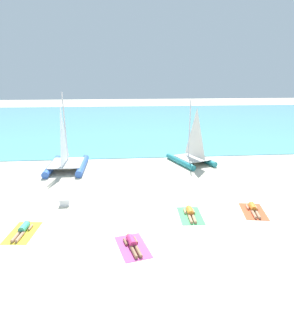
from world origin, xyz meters
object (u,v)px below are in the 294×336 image
towel_center_left (133,247)px  towel_rightmost (253,211)px  sunbather_center_left (132,243)px  sunbather_rightmost (253,209)px  sailboat_blue (66,159)px  sunbather_leftmost (23,229)px  towel_leftmost (23,233)px  sailboat_teal (192,154)px  cooler_box (65,202)px  towel_center_right (190,216)px  sunbather_center_right (190,213)px

towel_center_left → towel_rightmost: 6.77m
sunbather_center_left → sunbather_rightmost: bearing=9.1°
sailboat_blue → sunbather_leftmost: 8.86m
sailboat_blue → towel_center_left: sailboat_blue is taller
towel_leftmost → sunbather_rightmost: 11.11m
sailboat_teal → cooler_box: sailboat_teal is taller
sailboat_teal → sunbather_leftmost: bearing=-156.1°
sailboat_teal → sunbather_center_left: (-5.09, -11.11, -0.59)m
sunbather_leftmost → towel_center_left: bearing=-12.7°
towel_center_left → cooler_box: size_ratio=3.80×
towel_leftmost → sailboat_teal: bearing=44.3°
towel_rightmost → cooler_box: (-9.67, 1.62, 0.17)m
sailboat_blue → towel_leftmost: bearing=-92.4°
sailboat_blue → sailboat_teal: (9.44, 0.75, -0.10)m
towel_center_left → towel_center_right: bearing=39.8°
sailboat_blue → sunbather_rightmost: 13.16m
sailboat_teal → towel_center_left: size_ratio=2.53×
towel_center_left → sunbather_rightmost: 6.81m
towel_leftmost → towel_center_right: size_ratio=1.00×
towel_leftmost → sunbather_center_right: (7.74, 0.98, 0.13)m
cooler_box → sunbather_leftmost: bearing=-117.2°
towel_rightmost → cooler_box: cooler_box is taller
towel_rightmost → towel_center_left: bearing=-157.2°
sailboat_blue → sunbather_center_left: size_ratio=3.53×
sailboat_teal → towel_leftmost: size_ratio=2.53×
towel_leftmost → towel_center_left: same height
towel_leftmost → towel_center_right: bearing=6.7°
sailboat_teal → towel_leftmost: (-9.87, -9.64, -0.71)m
sunbather_center_left → towel_center_right: size_ratio=0.82×
sailboat_blue → towel_rightmost: 13.19m
sailboat_blue → towel_leftmost: 8.94m
towel_leftmost → sunbather_leftmost: sunbather_leftmost is taller
sailboat_teal → towel_center_left: (-5.08, -11.18, -0.71)m
towel_leftmost → sunbather_center_right: 7.81m
sailboat_blue → towel_rightmost: (10.60, -7.81, -0.81)m
towel_rightmost → sunbather_center_left: bearing=-157.8°
sailboat_teal → cooler_box: bearing=-161.0°
sunbather_center_right → towel_center_right: bearing=-90.0°
sunbather_leftmost → towel_center_right: bearing=12.1°
towel_center_left → cooler_box: bearing=129.0°
sailboat_teal → cooler_box: size_ratio=9.63×
sailboat_blue → towel_leftmost: size_ratio=2.89×
sailboat_blue → towel_center_right: sailboat_blue is taller
sailboat_blue → sunbather_rightmost: (10.62, -7.74, -0.69)m
towel_center_right → sunbather_leftmost: bearing=-173.7°
sailboat_teal → sunbather_leftmost: sailboat_teal is taller
sunbather_center_left → sunbather_center_right: bearing=26.1°
sunbather_center_right → towel_rightmost: (3.29, 0.10, -0.13)m
sunbather_center_left → sailboat_blue: bearing=99.2°
sailboat_blue → cooler_box: sailboat_blue is taller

